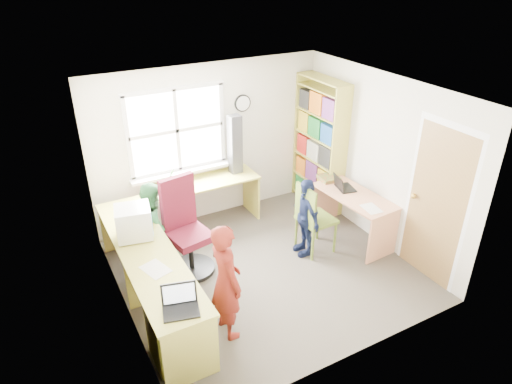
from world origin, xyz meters
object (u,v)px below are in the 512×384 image
(laptop_right, at_px, (343,186))
(potted_plant, at_px, (170,179))
(cd_tower, at_px, (235,144))
(laptop_left, at_px, (180,304))
(bookshelf, at_px, (319,147))
(person_navy, at_px, (306,217))
(l_desk, at_px, (176,285))
(person_green, at_px, (155,225))
(crt_monitor, at_px, (134,222))
(swivel_chair, at_px, (186,232))
(wooden_chair, at_px, (312,216))
(person_red, at_px, (226,281))
(right_desk, at_px, (353,207))

(laptop_right, bearing_deg, potted_plant, 75.38)
(cd_tower, xyz_separation_m, potted_plant, (-1.06, -0.05, -0.31))
(laptop_left, distance_m, laptop_right, 3.20)
(laptop_left, bearing_deg, bookshelf, 49.71)
(laptop_left, relative_size, person_navy, 0.35)
(l_desk, xyz_separation_m, person_green, (0.12, 1.09, 0.15))
(l_desk, relative_size, crt_monitor, 6.36)
(swivel_chair, height_order, cd_tower, cd_tower)
(crt_monitor, bearing_deg, cd_tower, 41.45)
(wooden_chair, height_order, cd_tower, cd_tower)
(cd_tower, bearing_deg, person_red, -121.69)
(l_desk, height_order, person_navy, person_navy)
(swivel_chair, relative_size, person_red, 0.94)
(bookshelf, distance_m, potted_plant, 2.41)
(cd_tower, bearing_deg, wooden_chair, -75.30)
(crt_monitor, distance_m, laptop_right, 2.98)
(bookshelf, distance_m, swivel_chair, 2.64)
(bookshelf, relative_size, person_red, 1.54)
(potted_plant, bearing_deg, person_green, -125.29)
(crt_monitor, bearing_deg, swivel_chair, 20.52)
(laptop_left, relative_size, laptop_right, 1.12)
(right_desk, bearing_deg, potted_plant, 144.57)
(bookshelf, distance_m, person_green, 2.89)
(swivel_chair, relative_size, cd_tower, 1.43)
(swivel_chair, bearing_deg, person_navy, -26.33)
(laptop_right, bearing_deg, swivel_chair, 97.06)
(l_desk, relative_size, swivel_chair, 2.29)
(l_desk, xyz_separation_m, person_navy, (1.99, 0.38, 0.11))
(bookshelf, relative_size, potted_plant, 7.30)
(right_desk, relative_size, person_green, 1.05)
(crt_monitor, relative_size, person_red, 0.34)
(right_desk, height_order, laptop_left, laptop_left)
(person_green, bearing_deg, cd_tower, -48.96)
(potted_plant, bearing_deg, wooden_chair, -42.08)
(cd_tower, relative_size, person_red, 0.66)
(person_red, height_order, person_navy, person_red)
(l_desk, height_order, laptop_right, laptop_right)
(potted_plant, bearing_deg, person_red, -94.27)
(right_desk, relative_size, swivel_chair, 0.99)
(wooden_chair, bearing_deg, potted_plant, 135.42)
(swivel_chair, height_order, laptop_right, swivel_chair)
(laptop_right, bearing_deg, crt_monitor, 100.32)
(right_desk, distance_m, laptop_left, 3.17)
(potted_plant, bearing_deg, laptop_right, -27.59)
(wooden_chair, height_order, laptop_right, wooden_chair)
(swivel_chair, relative_size, wooden_chair, 1.24)
(right_desk, xyz_separation_m, bookshelf, (0.17, 1.12, 0.48))
(swivel_chair, relative_size, person_green, 1.06)
(l_desk, xyz_separation_m, swivel_chair, (0.43, 0.82, 0.10))
(l_desk, bearing_deg, cd_tower, 47.55)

